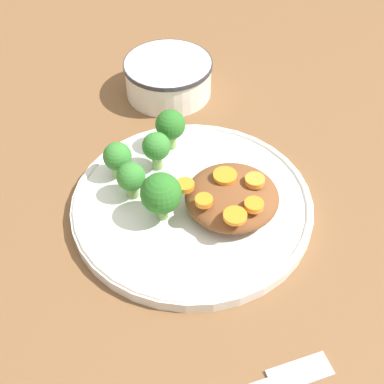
{
  "coord_description": "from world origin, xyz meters",
  "views": [
    {
      "loc": [
        0.34,
        0.25,
        0.47
      ],
      "look_at": [
        0.0,
        0.0,
        0.03
      ],
      "focal_mm": 50.0,
      "sensor_mm": 36.0,
      "label": 1
    }
  ],
  "objects": [
    {
      "name": "broccoli_floret_2",
      "position": [
        0.02,
        -0.1,
        0.04
      ],
      "size": [
        0.03,
        0.03,
        0.05
      ],
      "color": "#7FA85B",
      "rests_on": "plate"
    },
    {
      "name": "carrot_slice_0",
      "position": [
        -0.03,
        0.03,
        0.05
      ],
      "size": [
        0.03,
        0.03,
        0.0
      ],
      "primitive_type": "cylinder",
      "color": "orange",
      "rests_on": "stew_mound"
    },
    {
      "name": "carrot_slice_5",
      "position": [
        -0.04,
        0.06,
        0.05
      ],
      "size": [
        0.02,
        0.02,
        0.01
      ],
      "primitive_type": "cylinder",
      "color": "orange",
      "rests_on": "stew_mound"
    },
    {
      "name": "plate",
      "position": [
        0.0,
        0.0,
        0.01
      ],
      "size": [
        0.28,
        0.28,
        0.02
      ],
      "color": "silver",
      "rests_on": "ground_plane"
    },
    {
      "name": "broccoli_floret_1",
      "position": [
        -0.02,
        -0.07,
        0.05
      ],
      "size": [
        0.03,
        0.03,
        0.05
      ],
      "color": "#759E51",
      "rests_on": "plate"
    },
    {
      "name": "broccoli_floret_4",
      "position": [
        -0.06,
        -0.08,
        0.05
      ],
      "size": [
        0.04,
        0.04,
        0.06
      ],
      "color": "#7FA85B",
      "rests_on": "plate"
    },
    {
      "name": "carrot_slice_2",
      "position": [
        0.01,
        0.0,
        0.05
      ],
      "size": [
        0.02,
        0.02,
        0.01
      ],
      "primitive_type": "cylinder",
      "color": "orange",
      "rests_on": "stew_mound"
    },
    {
      "name": "carrot_slice_1",
      "position": [
        -0.01,
        0.08,
        0.05
      ],
      "size": [
        0.02,
        0.02,
        0.01
      ],
      "primitive_type": "cylinder",
      "color": "orange",
      "rests_on": "stew_mound"
    },
    {
      "name": "dip_bowl",
      "position": [
        -0.17,
        -0.17,
        0.03
      ],
      "size": [
        0.13,
        0.13,
        0.05
      ],
      "color": "white",
      "rests_on": "ground_plane"
    },
    {
      "name": "ground_plane",
      "position": [
        0.0,
        0.0,
        0.0
      ],
      "size": [
        4.0,
        4.0,
        0.0
      ],
      "primitive_type": "plane",
      "color": "brown"
    },
    {
      "name": "stew_mound",
      "position": [
        -0.02,
        0.04,
        0.03
      ],
      "size": [
        0.11,
        0.11,
        0.03
      ],
      "primitive_type": "ellipsoid",
      "color": "brown",
      "rests_on": "plate"
    },
    {
      "name": "broccoli_floret_0",
      "position": [
        0.04,
        -0.01,
        0.05
      ],
      "size": [
        0.05,
        0.05,
        0.06
      ],
      "color": "#759E51",
      "rests_on": "plate"
    },
    {
      "name": "carrot_slice_4",
      "position": [
        0.02,
        0.07,
        0.05
      ],
      "size": [
        0.03,
        0.03,
        0.0
      ],
      "primitive_type": "cylinder",
      "color": "orange",
      "rests_on": "stew_mound"
    },
    {
      "name": "carrot_slice_3",
      "position": [
        0.02,
        0.03,
        0.05
      ],
      "size": [
        0.02,
        0.02,
        0.01
      ],
      "primitive_type": "cylinder",
      "color": "orange",
      "rests_on": "stew_mound"
    },
    {
      "name": "broccoli_floret_3",
      "position": [
        0.03,
        -0.06,
        0.04
      ],
      "size": [
        0.03,
        0.03,
        0.05
      ],
      "color": "#759E51",
      "rests_on": "plate"
    }
  ]
}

